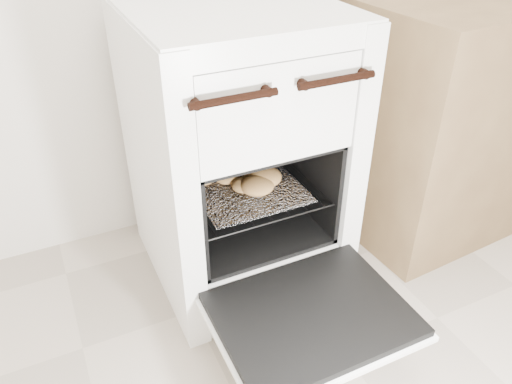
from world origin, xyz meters
TOP-DOWN VIEW (x-y plane):
  - stove at (-0.11, 1.19)m, footprint 0.56×0.62m
  - oven_door at (-0.11, 0.72)m, footprint 0.50×0.39m
  - oven_rack at (-0.11, 1.13)m, footprint 0.41×0.39m
  - foil_sheet at (-0.11, 1.11)m, footprint 0.32×0.28m
  - baked_rolls at (-0.10, 1.15)m, footprint 0.31×0.26m
  - counter at (0.74, 1.16)m, footprint 0.86×0.60m

SIDE VIEW (x-z plane):
  - oven_door at x=-0.11m, z-range 0.17..0.20m
  - oven_rack at x=-0.11m, z-range 0.34..0.34m
  - foil_sheet at x=-0.11m, z-range 0.34..0.35m
  - baked_rolls at x=-0.10m, z-range 0.34..0.39m
  - counter at x=0.74m, z-range 0.00..0.82m
  - stove at x=-0.11m, z-range -0.01..0.84m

